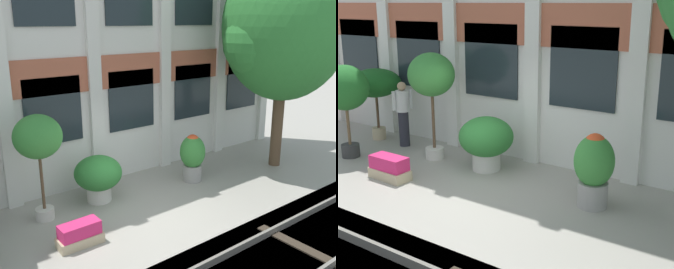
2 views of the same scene
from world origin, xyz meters
The scene contains 7 objects.
ground_plane centered at (0.00, 0.00, 0.00)m, with size 80.00×80.00×0.00m, color #9E998E.
apartment_facade centered at (0.00, 2.70, 4.43)m, with size 14.45×0.64×8.92m.
broadleaf_tree centered at (5.12, 0.28, 4.18)m, with size 3.85×3.67×6.46m.
potted_plant_square_trough centered at (-1.88, -0.18, 0.23)m, with size 0.95×0.46×0.49m.
potted_plant_ribbed_drum centered at (2.19, 0.94, 0.77)m, with size 0.72×0.72×1.37m.
potted_plant_fluted_column centered at (-0.56, 1.42, 0.69)m, with size 1.20×1.20×1.19m.
potted_plant_low_pan centered at (-2.02, 1.34, 1.91)m, with size 1.07×1.07×2.49m.
Camera 1 is at (-4.89, -6.89, 4.42)m, focal length 42.00 mm.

